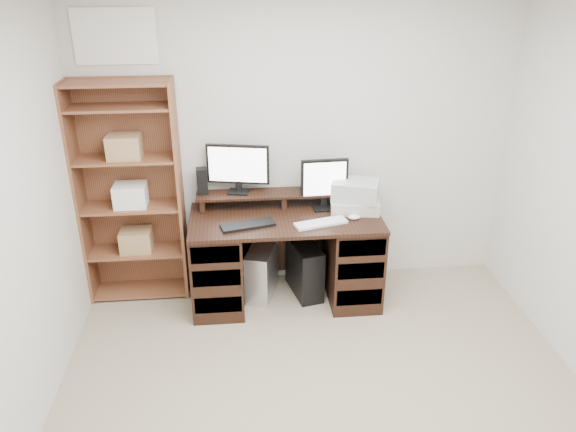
{
  "coord_description": "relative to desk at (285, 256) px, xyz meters",
  "views": [
    {
      "loc": [
        -0.51,
        -2.34,
        2.62
      ],
      "look_at": [
        -0.14,
        1.43,
        0.85
      ],
      "focal_mm": 35.0,
      "sensor_mm": 36.0,
      "label": 1
    }
  ],
  "objects": [
    {
      "name": "room",
      "position": [
        0.14,
        -1.64,
        0.86
      ],
      "size": [
        3.54,
        4.04,
        2.54
      ],
      "color": "gray",
      "rests_on": "ground"
    },
    {
      "name": "desk",
      "position": [
        0.0,
        0.0,
        0.0
      ],
      "size": [
        1.5,
        0.7,
        0.75
      ],
      "color": "black",
      "rests_on": "ground"
    },
    {
      "name": "riser_shelf",
      "position": [
        0.0,
        0.21,
        0.45
      ],
      "size": [
        1.4,
        0.22,
        0.12
      ],
      "color": "black",
      "rests_on": "desk"
    },
    {
      "name": "monitor_wide",
      "position": [
        -0.36,
        0.24,
        0.7
      ],
      "size": [
        0.5,
        0.16,
        0.4
      ],
      "rotation": [
        0.0,
        0.0,
        -0.2
      ],
      "color": "black",
      "rests_on": "riser_shelf"
    },
    {
      "name": "monitor_small",
      "position": [
        0.32,
        0.13,
        0.59
      ],
      "size": [
        0.38,
        0.15,
        0.41
      ],
      "rotation": [
        0.0,
        0.0,
        0.05
      ],
      "color": "black",
      "rests_on": "desk"
    },
    {
      "name": "speaker",
      "position": [
        -0.65,
        0.24,
        0.59
      ],
      "size": [
        0.09,
        0.09,
        0.21
      ],
      "primitive_type": "cube",
      "rotation": [
        0.0,
        0.0,
        0.09
      ],
      "color": "black",
      "rests_on": "riser_shelf"
    },
    {
      "name": "keyboard_black",
      "position": [
        -0.3,
        -0.16,
        0.37
      ],
      "size": [
        0.43,
        0.23,
        0.02
      ],
      "primitive_type": "cube",
      "rotation": [
        0.0,
        0.0,
        0.25
      ],
      "color": "black",
      "rests_on": "desk"
    },
    {
      "name": "keyboard_white",
      "position": [
        0.26,
        -0.17,
        0.37
      ],
      "size": [
        0.43,
        0.23,
        0.02
      ],
      "primitive_type": "cube",
      "rotation": [
        0.0,
        0.0,
        0.27
      ],
      "color": "silver",
      "rests_on": "desk"
    },
    {
      "name": "mouse",
      "position": [
        0.53,
        -0.11,
        0.38
      ],
      "size": [
        0.1,
        0.06,
        0.04
      ],
      "primitive_type": "ellipsoid",
      "rotation": [
        0.0,
        0.0,
        -0.01
      ],
      "color": "white",
      "rests_on": "desk"
    },
    {
      "name": "printer",
      "position": [
        0.56,
        0.07,
        0.41
      ],
      "size": [
        0.42,
        0.34,
        0.09
      ],
      "primitive_type": "cube",
      "rotation": [
        0.0,
        0.0,
        -0.15
      ],
      "color": "#B4AD9D",
      "rests_on": "desk"
    },
    {
      "name": "basket",
      "position": [
        0.56,
        0.07,
        0.53
      ],
      "size": [
        0.42,
        0.35,
        0.15
      ],
      "primitive_type": "cube",
      "rotation": [
        0.0,
        0.0,
        -0.32
      ],
      "color": "#A4ABAF",
      "rests_on": "printer"
    },
    {
      "name": "tower_silver",
      "position": [
        -0.19,
        0.08,
        -0.17
      ],
      "size": [
        0.31,
        0.47,
        0.43
      ],
      "primitive_type": "cube",
      "rotation": [
        0.0,
        0.0,
        -0.29
      ],
      "color": "silver",
      "rests_on": "ground"
    },
    {
      "name": "tower_black",
      "position": [
        0.17,
        0.07,
        -0.16
      ],
      "size": [
        0.29,
        0.48,
        0.45
      ],
      "rotation": [
        0.0,
        0.0,
        0.22
      ],
      "color": "black",
      "rests_on": "ground"
    },
    {
      "name": "bookshelf",
      "position": [
        -1.21,
        0.21,
        0.53
      ],
      "size": [
        0.8,
        0.3,
        1.8
      ],
      "color": "brown",
      "rests_on": "ground"
    }
  ]
}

